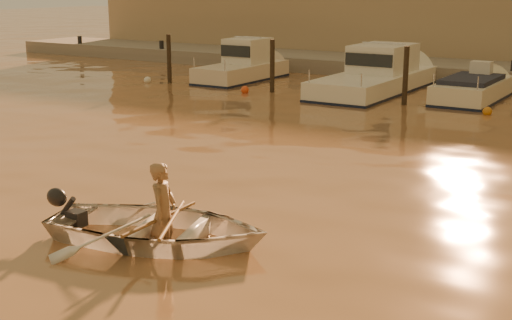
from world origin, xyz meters
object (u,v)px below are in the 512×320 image
Objects in this scene: dinghy at (158,227)px; moored_boat_2 at (375,75)px; moored_boat_1 at (242,66)px; moored_boat_3 at (473,94)px; waterfront_building at (508,17)px; person at (163,212)px.

moored_boat_2 is at bearing -4.92° from dinghy.
moored_boat_1 is 1.06× the size of moored_boat_3.
dinghy is 0.45× the size of moored_boat_2.
moored_boat_3 is (3.75, 0.00, -0.40)m from moored_boat_2.
moored_boat_3 is 0.12× the size of waterfront_building.
waterfront_building reaches higher than dinghy.
moored_boat_1 and moored_boat_2 have the same top height.
waterfront_building is (-1.19, 28.05, 2.14)m from dinghy.
dinghy is at bearing 90.00° from person.
moored_boat_2 is 1.52× the size of moored_boat_3.
moored_boat_1 is 9.87m from moored_boat_3.
moored_boat_1 is 0.70× the size of moored_boat_2.
dinghy is 0.64× the size of moored_boat_1.
moored_boat_2 is (-3.41, 17.05, 0.36)m from dinghy.
person is 0.04× the size of waterfront_building.
moored_boat_1 is at bearing 180.00° from moored_boat_3.
moored_boat_1 is 13.91m from waterfront_building.
person is at bearing -60.53° from moored_boat_1.
dinghy is at bearing -78.68° from moored_boat_2.
person is 0.29× the size of moored_boat_1.
moored_boat_1 reaches higher than dinghy.
person reaches higher than moored_boat_3.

